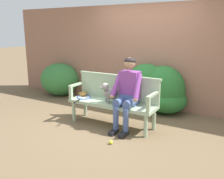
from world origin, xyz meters
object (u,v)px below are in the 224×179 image
(person_seated, at_px, (128,91))
(baseball_glove, at_px, (83,94))
(dog_on_bench, at_px, (110,92))
(garden_bench, at_px, (112,105))
(tennis_ball, at_px, (111,142))
(tennis_racket, at_px, (83,98))

(person_seated, height_order, baseball_glove, person_seated)
(dog_on_bench, bearing_deg, person_seated, 2.31)
(garden_bench, xyz_separation_m, tennis_ball, (0.40, -0.73, -0.37))
(garden_bench, relative_size, tennis_racket, 2.99)
(dog_on_bench, xyz_separation_m, baseball_glove, (-0.73, 0.13, -0.15))
(tennis_ball, bearing_deg, garden_bench, 118.99)
(garden_bench, height_order, person_seated, person_seated)
(tennis_racket, bearing_deg, tennis_ball, -33.38)
(baseball_glove, bearing_deg, garden_bench, 20.31)
(dog_on_bench, height_order, tennis_racket, dog_on_bench)
(dog_on_bench, distance_m, tennis_ball, 1.04)
(dog_on_bench, relative_size, baseball_glove, 1.76)
(tennis_ball, bearing_deg, person_seated, 95.15)
(person_seated, bearing_deg, garden_bench, 177.54)
(tennis_racket, bearing_deg, garden_bench, 3.03)
(garden_bench, bearing_deg, dog_on_bench, -139.87)
(garden_bench, height_order, tennis_ball, garden_bench)
(tennis_racket, relative_size, tennis_ball, 8.76)
(tennis_racket, height_order, baseball_glove, baseball_glove)
(person_seated, relative_size, tennis_ball, 20.22)
(garden_bench, bearing_deg, baseball_glove, 172.70)
(person_seated, xyz_separation_m, baseball_glove, (-1.11, 0.11, -0.22))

